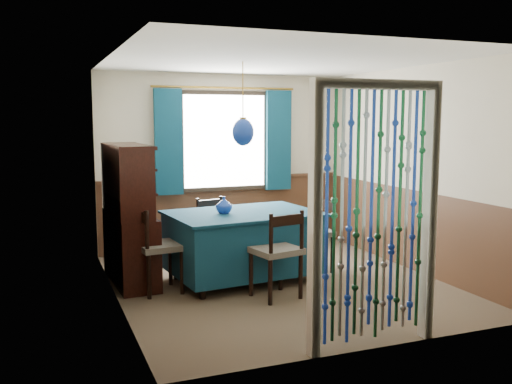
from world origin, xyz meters
name	(u,v)px	position (x,y,z in m)	size (l,w,h in m)	color
floor	(278,283)	(0.00, 0.00, 0.00)	(4.00, 4.00, 0.00)	brown
ceiling	(279,61)	(0.00, 0.00, 2.50)	(4.00, 4.00, 0.00)	silver
wall_back	(223,162)	(0.00, 2.00, 1.25)	(3.60, 3.60, 0.00)	beige
wall_front	(379,198)	(0.00, -2.00, 1.25)	(3.60, 3.60, 0.00)	beige
wall_left	(115,181)	(-1.80, 0.00, 1.25)	(4.00, 4.00, 0.00)	beige
wall_right	(413,169)	(1.80, 0.00, 1.25)	(4.00, 4.00, 0.00)	beige
wainscot_back	(224,213)	(0.00, 1.99, 0.50)	(3.60, 3.60, 0.00)	#4B2D1C
wainscot_front	(376,289)	(0.00, -1.99, 0.50)	(3.60, 3.60, 0.00)	#4B2D1C
wainscot_left	(119,254)	(-1.79, 0.00, 0.50)	(4.00, 4.00, 0.00)	#4B2D1C
wainscot_right	(409,229)	(1.79, 0.00, 0.50)	(4.00, 4.00, 0.00)	#4B2D1C
window	(224,141)	(0.00, 1.95, 1.55)	(1.32, 0.12, 1.42)	black
doorway	(375,221)	(0.00, -1.94, 1.05)	(1.16, 0.12, 2.18)	silver
dining_table	(243,241)	(-0.34, 0.24, 0.46)	(1.78, 1.32, 0.81)	#0E364B
chair_near	(277,252)	(-0.23, -0.50, 0.50)	(0.54, 0.53, 0.94)	black
chair_far	(216,230)	(-0.43, 1.01, 0.46)	(0.52, 0.50, 0.87)	black
chair_left	(157,247)	(-1.36, 0.16, 0.50)	(0.49, 0.51, 0.94)	black
chair_right	(316,232)	(0.65, 0.34, 0.48)	(0.45, 0.47, 0.90)	black
sideboard	(129,234)	(-1.57, 0.66, 0.56)	(0.48, 1.23, 1.59)	black
pendant_lamp	(243,132)	(-0.34, 0.24, 1.72)	(0.25, 0.25, 0.93)	olive
vase_table	(224,206)	(-0.57, 0.25, 0.89)	(0.17, 0.17, 0.18)	navy
bowl_shelf	(137,188)	(-1.51, 0.45, 1.11)	(0.22, 0.22, 0.05)	beige
vase_sideboard	(131,204)	(-1.51, 0.85, 0.88)	(0.17, 0.17, 0.18)	beige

